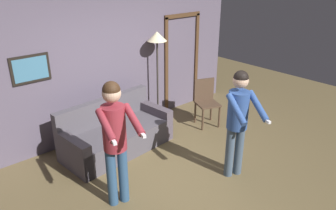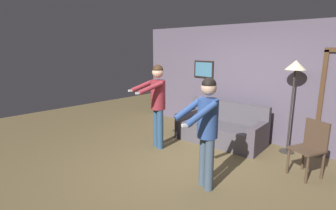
{
  "view_description": "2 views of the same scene",
  "coord_description": "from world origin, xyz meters",
  "px_view_note": "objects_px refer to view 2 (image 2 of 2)",
  "views": [
    {
      "loc": [
        -2.83,
        -2.95,
        3.0
      ],
      "look_at": [
        -0.23,
        0.05,
        1.3
      ],
      "focal_mm": 35.0,
      "sensor_mm": 36.0,
      "label": 1
    },
    {
      "loc": [
        2.88,
        -3.37,
        2.1
      ],
      "look_at": [
        -0.27,
        -0.18,
        1.09
      ],
      "focal_mm": 28.0,
      "sensor_mm": 36.0,
      "label": 2
    }
  ],
  "objects_px": {
    "person_standing_left": "(157,98)",
    "person_standing_right": "(207,124)",
    "dining_chair_distant": "(311,145)",
    "couch": "(221,130)",
    "torchiere_lamp": "(295,74)"
  },
  "relations": [
    {
      "from": "person_standing_right",
      "to": "dining_chair_distant",
      "type": "distance_m",
      "value": 1.88
    },
    {
      "from": "person_standing_right",
      "to": "dining_chair_distant",
      "type": "relative_size",
      "value": 1.8
    },
    {
      "from": "couch",
      "to": "person_standing_left",
      "type": "distance_m",
      "value": 1.65
    },
    {
      "from": "person_standing_left",
      "to": "person_standing_right",
      "type": "xyz_separation_m",
      "value": [
        1.69,
        -0.6,
        -0.06
      ]
    },
    {
      "from": "person_standing_left",
      "to": "dining_chair_distant",
      "type": "distance_m",
      "value": 2.88
    },
    {
      "from": "torchiere_lamp",
      "to": "dining_chair_distant",
      "type": "bearing_deg",
      "value": -50.48
    },
    {
      "from": "person_standing_left",
      "to": "couch",
      "type": "bearing_deg",
      "value": 58.55
    },
    {
      "from": "torchiere_lamp",
      "to": "person_standing_right",
      "type": "distance_m",
      "value": 2.38
    },
    {
      "from": "person_standing_left",
      "to": "person_standing_right",
      "type": "relative_size",
      "value": 1.04
    },
    {
      "from": "couch",
      "to": "dining_chair_distant",
      "type": "bearing_deg",
      "value": -9.43
    },
    {
      "from": "person_standing_left",
      "to": "dining_chair_distant",
      "type": "height_order",
      "value": "person_standing_left"
    },
    {
      "from": "torchiere_lamp",
      "to": "person_standing_right",
      "type": "relative_size",
      "value": 1.1
    },
    {
      "from": "torchiere_lamp",
      "to": "person_standing_right",
      "type": "xyz_separation_m",
      "value": [
        -0.36,
        -2.28,
        -0.57
      ]
    },
    {
      "from": "person_standing_right",
      "to": "person_standing_left",
      "type": "bearing_deg",
      "value": 160.36
    },
    {
      "from": "person_standing_right",
      "to": "dining_chair_distant",
      "type": "bearing_deg",
      "value": 57.02
    }
  ]
}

